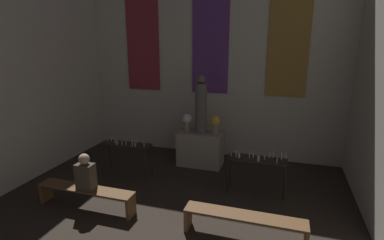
# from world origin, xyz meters

# --- Properties ---
(wall_back) EXTENTS (7.78, 0.16, 5.91)m
(wall_back) POSITION_xyz_m (0.00, 11.16, 2.99)
(wall_back) COLOR beige
(wall_back) RESTS_ON ground_plane
(altar) EXTENTS (1.21, 0.70, 0.94)m
(altar) POSITION_xyz_m (0.00, 10.15, 0.47)
(altar) COLOR gray
(altar) RESTS_ON ground_plane
(statue) EXTENTS (0.32, 0.32, 1.56)m
(statue) POSITION_xyz_m (0.00, 10.15, 1.67)
(statue) COLOR #5B5651
(statue) RESTS_ON altar
(flower_vase_left) EXTENTS (0.26, 0.26, 0.49)m
(flower_vase_left) POSITION_xyz_m (-0.39, 10.15, 1.23)
(flower_vase_left) COLOR #937A5B
(flower_vase_left) RESTS_ON altar
(flower_vase_right) EXTENTS (0.26, 0.26, 0.49)m
(flower_vase_right) POSITION_xyz_m (0.39, 10.15, 1.23)
(flower_vase_right) COLOR #937A5B
(flower_vase_right) RESTS_ON altar
(candle_rack_left) EXTENTS (1.30, 0.43, 1.02)m
(candle_rack_left) POSITION_xyz_m (-1.64, 8.95, 0.72)
(candle_rack_left) COLOR black
(candle_rack_left) RESTS_ON ground_plane
(candle_rack_right) EXTENTS (1.30, 0.43, 1.02)m
(candle_rack_right) POSITION_xyz_m (1.64, 8.95, 0.72)
(candle_rack_right) COLOR black
(candle_rack_right) RESTS_ON ground_plane
(pew_back_left) EXTENTS (2.11, 0.36, 0.46)m
(pew_back_left) POSITION_xyz_m (-1.62, 7.23, 0.34)
(pew_back_left) COLOR brown
(pew_back_left) RESTS_ON ground_plane
(pew_back_right) EXTENTS (2.11, 0.36, 0.46)m
(pew_back_right) POSITION_xyz_m (1.62, 7.23, 0.34)
(pew_back_right) COLOR brown
(pew_back_right) RESTS_ON ground_plane
(person_seated) EXTENTS (0.36, 0.24, 0.75)m
(person_seated) POSITION_xyz_m (-1.58, 7.23, 0.79)
(person_seated) COLOR #4C4238
(person_seated) RESTS_ON pew_back_left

